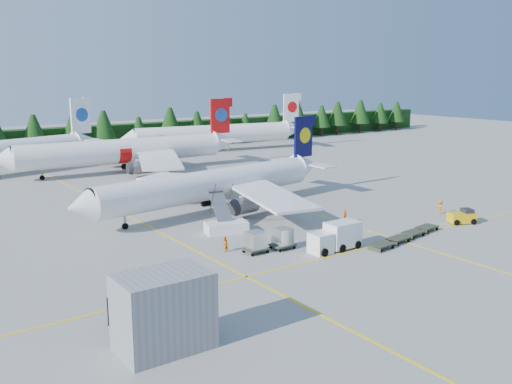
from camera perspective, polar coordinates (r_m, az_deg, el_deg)
ground at (r=64.26m, az=6.43°, el=-4.41°), size 320.00×320.00×0.00m
taxi_stripe_a at (r=73.60m, az=-12.38°, el=-2.51°), size 0.25×120.00×0.01m
taxi_stripe_b at (r=83.07m, az=0.42°, el=-0.60°), size 0.25×120.00×0.01m
taxi_stripe_cross at (r=60.10m, az=10.23°, el=-5.68°), size 80.00×0.25×0.01m
treeline_hedge at (r=135.30m, az=-17.22°, el=5.00°), size 220.00×4.00×6.00m
terminal_building at (r=38.59m, az=-9.24°, el=-11.70°), size 6.00×4.00×5.20m
airliner_navy at (r=74.29m, az=-5.06°, el=0.59°), size 39.44×32.23×11.51m
airliner_red at (r=106.47m, az=-13.62°, el=3.94°), size 44.31×36.40×12.88m
airliner_far_right at (r=131.84m, az=-4.67°, el=5.77°), size 44.06×10.14×12.86m
airstairs at (r=65.51m, az=-3.09°, el=-3.20°), size 5.19×7.04×4.25m
service_truck at (r=59.22m, az=7.89°, el=-4.47°), size 5.81×2.22×2.80m
baggage_tug at (r=73.43m, az=19.93°, el=-2.34°), size 3.53×2.78×1.67m
dolly_train at (r=64.61m, az=14.73°, el=-4.20°), size 12.20×3.67×0.15m
uld_pair at (r=58.40m, az=1.34°, el=-4.73°), size 5.51×2.39×1.85m
crew_a at (r=70.10m, az=8.89°, el=-2.39°), size 0.63×0.43×1.68m
crew_b at (r=58.32m, az=-3.14°, el=-5.23°), size 0.97×0.90×1.60m
crew_c at (r=77.28m, az=17.96°, el=-1.46°), size 0.68×0.84×1.77m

